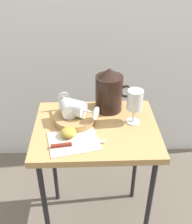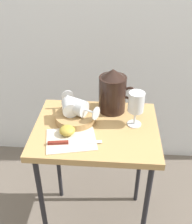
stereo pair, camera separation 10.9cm
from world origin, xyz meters
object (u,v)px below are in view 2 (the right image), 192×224
at_px(table, 96,140).
at_px(apple_half_left, 67,130).
at_px(knife, 67,143).
at_px(basket_tray, 76,117).
at_px(wine_glass_tipped_near, 70,106).
at_px(pitcher, 113,94).
at_px(wine_glass_tipped_far, 78,107).
at_px(wine_glass_upright, 136,104).

xyz_separation_m(table, apple_half_left, (-0.12, -0.06, 0.10)).
bearing_deg(knife, basket_tray, 85.59).
bearing_deg(table, wine_glass_tipped_near, 157.13).
bearing_deg(apple_half_left, wine_glass_tipped_near, 92.59).
distance_m(pitcher, knife, 0.34).
bearing_deg(wine_glass_tipped_near, pitcher, 26.19).
bearing_deg(basket_tray, table, -24.26).
distance_m(pitcher, wine_glass_tipped_far, 0.18).
distance_m(pitcher, apple_half_left, 0.29).
relative_size(table, basket_tray, 3.70).
bearing_deg(wine_glass_tipped_far, pitcher, 34.00).
relative_size(table, wine_glass_tipped_far, 4.32).
height_order(pitcher, knife, pitcher).
bearing_deg(wine_glass_tipped_near, knife, -85.76).
bearing_deg(apple_half_left, pitcher, 48.59).
bearing_deg(table, pitcher, 65.24).
bearing_deg(apple_half_left, wine_glass_upright, 18.44).
xyz_separation_m(wine_glass_upright, knife, (-0.28, -0.16, -0.10)).
bearing_deg(wine_glass_tipped_far, knife, -98.52).
bearing_deg(wine_glass_upright, wine_glass_tipped_near, 176.08).
bearing_deg(apple_half_left, table, 28.59).
height_order(pitcher, wine_glass_tipped_near, pitcher).
bearing_deg(wine_glass_tipped_near, wine_glass_tipped_far, -12.40).
distance_m(basket_tray, wine_glass_tipped_near, 0.06).
height_order(wine_glass_upright, apple_half_left, wine_glass_upright).
bearing_deg(table, apple_half_left, -151.41).
xyz_separation_m(wine_glass_tipped_far, knife, (-0.03, -0.17, -0.06)).
relative_size(table, pitcher, 3.20).
bearing_deg(wine_glass_tipped_far, wine_glass_upright, -2.60).
bearing_deg(pitcher, table, -114.76).
relative_size(table, wine_glass_upright, 4.23).
xyz_separation_m(pitcher, wine_glass_upright, (0.10, -0.11, 0.02)).
bearing_deg(knife, wine_glass_tipped_near, 94.24).
height_order(pitcher, wine_glass_upright, pitcher).
distance_m(table, pitcher, 0.23).
height_order(wine_glass_upright, wine_glass_tipped_near, wine_glass_upright).
xyz_separation_m(basket_tray, wine_glass_tipped_near, (-0.03, 0.01, 0.05)).
distance_m(wine_glass_tipped_near, wine_glass_tipped_far, 0.04).
xyz_separation_m(basket_tray, wine_glass_tipped_far, (0.01, -0.00, 0.06)).
height_order(wine_glass_tipped_near, knife, wine_glass_tipped_near).
relative_size(pitcher, wine_glass_tipped_near, 1.42).
xyz_separation_m(basket_tray, pitcher, (0.17, 0.10, 0.07)).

